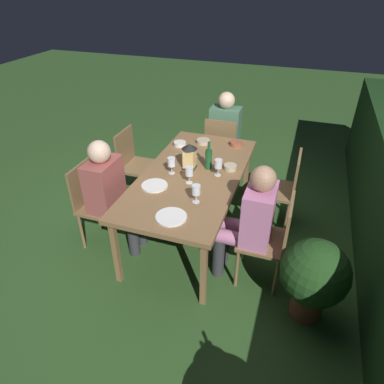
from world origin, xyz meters
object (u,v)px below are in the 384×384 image
at_px(bowl_bread, 180,144).
at_px(wine_glass_a, 171,163).
at_px(person_in_pink, 250,219).
at_px(wine_glass_b, 218,165).
at_px(chair_head_near, 222,146).
at_px(chair_side_left_b, 96,201).
at_px(plate_b, 171,217).
at_px(person_in_rust, 111,191).
at_px(dining_table, 192,178).
at_px(potted_plant_by_hedge, 314,276).
at_px(chair_side_left_a, 135,162).
at_px(lantern_centerpiece, 190,155).
at_px(bowl_dip, 236,143).
at_px(wine_glass_c, 189,172).
at_px(wine_glass_d, 196,191).
at_px(bowl_salad, 230,167).
at_px(chair_side_right_a, 283,187).
at_px(green_bottle_on_table, 209,159).
at_px(person_in_green, 226,129).
at_px(plate_a, 155,186).
at_px(chair_side_right_b, 271,237).
at_px(bowl_olives, 203,141).

bearing_deg(bowl_bread, wine_glass_a, 13.38).
xyz_separation_m(person_in_pink, wine_glass_b, (-0.48, -0.42, 0.20)).
bearing_deg(person_in_pink, chair_head_near, -157.79).
relative_size(chair_side_left_b, plate_b, 3.37).
bearing_deg(chair_head_near, chair_side_left_b, -27.83).
bearing_deg(person_in_rust, dining_table, 122.80).
relative_size(chair_head_near, potted_plant_by_hedge, 1.18).
bearing_deg(chair_side_left_a, lantern_centerpiece, 67.63).
bearing_deg(person_in_rust, bowl_dip, 142.15).
xyz_separation_m(person_in_rust, chair_head_near, (-1.63, 0.67, -0.15)).
relative_size(wine_glass_c, wine_glass_d, 1.00).
relative_size(chair_side_left_b, bowl_salad, 6.79).
bearing_deg(chair_side_right_a, wine_glass_a, -65.19).
distance_m(person_in_rust, bowl_salad, 1.19).
relative_size(person_in_rust, green_bottle_on_table, 3.96).
height_order(green_bottle_on_table, wine_glass_d, green_bottle_on_table).
height_order(person_in_rust, chair_head_near, person_in_rust).
height_order(chair_side_right_a, lantern_centerpiece, lantern_centerpiece).
relative_size(person_in_green, plate_a, 4.71).
bearing_deg(bowl_salad, person_in_pink, 27.69).
xyz_separation_m(chair_side_left_a, chair_side_right_b, (0.86, 1.73, 0.00)).
distance_m(wine_glass_b, potted_plant_by_hedge, 1.31).
xyz_separation_m(wine_glass_b, plate_a, (0.39, -0.50, -0.11)).
bearing_deg(plate_a, chair_side_left_b, -81.15).
height_order(dining_table, bowl_olives, bowl_olives).
bearing_deg(chair_side_left_b, green_bottle_on_table, 120.76).
relative_size(wine_glass_d, bowl_bread, 1.20).
bearing_deg(bowl_bread, plate_a, 5.51).
relative_size(chair_side_right_a, wine_glass_d, 5.15).
relative_size(chair_head_near, wine_glass_c, 5.15).
bearing_deg(person_in_rust, lantern_centerpiece, 131.07).
height_order(green_bottle_on_table, bowl_olives, green_bottle_on_table).
xyz_separation_m(dining_table, person_in_rust, (0.43, -0.67, -0.03)).
bearing_deg(chair_head_near, wine_glass_a, -8.64).
bearing_deg(chair_head_near, lantern_centerpiece, -3.09).
distance_m(person_in_green, bowl_bread, 0.90).
height_order(chair_side_left_a, bowl_olives, chair_side_left_a).
xyz_separation_m(plate_a, bowl_salad, (-0.54, 0.59, 0.02)).
height_order(chair_head_near, chair_side_right_b, same).
distance_m(chair_head_near, lantern_centerpiece, 1.17).
bearing_deg(chair_side_left_b, lantern_centerpiece, 123.40).
bearing_deg(wine_glass_d, chair_head_near, -173.42).
relative_size(chair_side_left_b, wine_glass_a, 5.15).
relative_size(chair_side_left_a, plate_b, 3.37).
height_order(person_in_green, bowl_olives, person_in_green).
height_order(chair_side_left_b, person_in_rust, person_in_rust).
xyz_separation_m(bowl_olives, potted_plant_by_hedge, (1.43, 1.34, -0.31)).
distance_m(wine_glass_d, bowl_olives, 1.21).
relative_size(person_in_rust, bowl_bread, 8.19).
relative_size(wine_glass_d, plate_a, 0.69).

